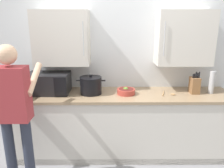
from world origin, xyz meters
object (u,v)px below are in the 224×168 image
object	(u,v)px
microwave_oven	(46,83)
wooden_spoon	(169,94)
knife_block	(195,85)
person_figure	(14,108)
stock_pot	(91,85)
fruit_bowl	(126,91)
thermos_flask	(212,82)

from	to	relation	value
microwave_oven	wooden_spoon	distance (m)	1.65
knife_block	person_figure	xyz separation A→B (m)	(-2.14, -0.71, -0.04)
knife_block	stock_pot	distance (m)	1.40
fruit_bowl	thermos_flask	bearing A→B (deg)	1.33
microwave_oven	stock_pot	distance (m)	0.61
fruit_bowl	thermos_flask	distance (m)	1.16
microwave_oven	wooden_spoon	bearing A→B (deg)	-2.52
stock_pot	thermos_flask	world-z (taller)	thermos_flask
fruit_bowl	person_figure	world-z (taller)	person_figure
wooden_spoon	knife_block	bearing A→B (deg)	9.86
fruit_bowl	knife_block	world-z (taller)	knife_block
wooden_spoon	person_figure	bearing A→B (deg)	-160.14
fruit_bowl	microwave_oven	bearing A→B (deg)	177.48
stock_pot	person_figure	distance (m)	1.02
microwave_oven	person_figure	xyz separation A→B (m)	(-0.14, -0.72, -0.06)
stock_pot	microwave_oven	bearing A→B (deg)	177.59
microwave_oven	stock_pot	world-z (taller)	microwave_oven
person_figure	knife_block	bearing A→B (deg)	18.25
stock_pot	wooden_spoon	world-z (taller)	stock_pot
wooden_spoon	fruit_bowl	bearing A→B (deg)	177.48
knife_block	thermos_flask	size ratio (longest dim) A/B	0.98
wooden_spoon	microwave_oven	bearing A→B (deg)	177.48
fruit_bowl	wooden_spoon	xyz separation A→B (m)	(0.57, -0.02, -0.03)
microwave_oven	thermos_flask	xyz separation A→B (m)	(2.23, -0.02, 0.02)
knife_block	stock_pot	size ratio (longest dim) A/B	0.78
knife_block	person_figure	bearing A→B (deg)	-161.75
knife_block	wooden_spoon	distance (m)	0.38
thermos_flask	knife_block	bearing A→B (deg)	177.19
microwave_oven	stock_pot	size ratio (longest dim) A/B	1.98
fruit_bowl	thermos_flask	size ratio (longest dim) A/B	0.78
thermos_flask	person_figure	bearing A→B (deg)	-163.61
microwave_oven	fruit_bowl	distance (m)	1.08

